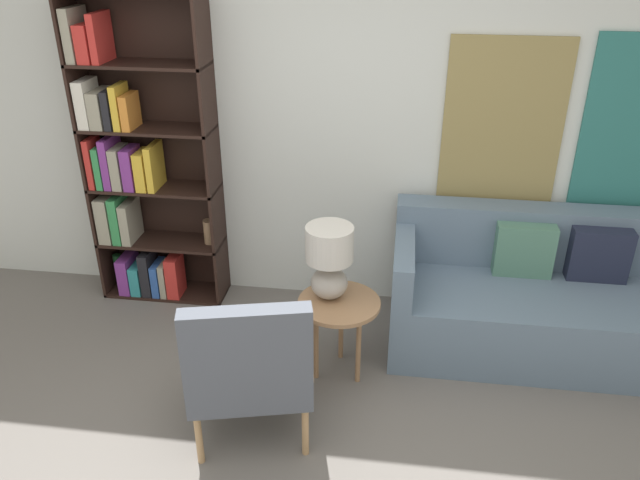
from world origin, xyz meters
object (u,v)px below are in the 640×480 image
at_px(side_table, 339,310).
at_px(bookshelf, 136,170).
at_px(armchair, 249,364).
at_px(table_lamp, 329,258).
at_px(couch, 557,300).

bearing_deg(side_table, bookshelf, 153.27).
bearing_deg(side_table, armchair, -122.32).
xyz_separation_m(bookshelf, table_lamp, (1.39, -0.69, -0.19)).
bearing_deg(bookshelf, table_lamp, -26.35).
relative_size(armchair, table_lamp, 2.00).
distance_m(couch, side_table, 1.41).
height_order(armchair, couch, armchair).
xyz_separation_m(bookshelf, side_table, (1.46, -0.73, -0.50)).
height_order(side_table, table_lamp, table_lamp).
distance_m(bookshelf, table_lamp, 1.57).
height_order(bookshelf, armchair, bookshelf).
distance_m(bookshelf, side_table, 1.71).
bearing_deg(couch, armchair, -147.52).
distance_m(bookshelf, armchair, 1.78).
height_order(couch, side_table, couch).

